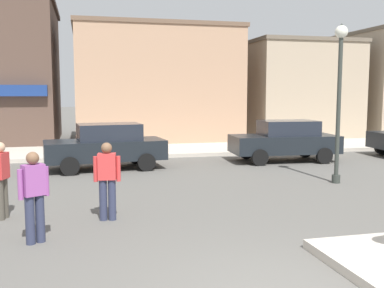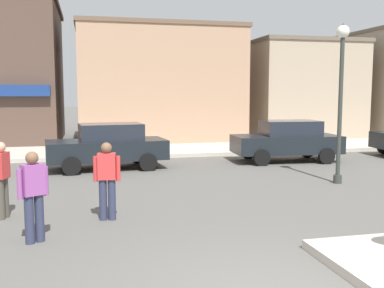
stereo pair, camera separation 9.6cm
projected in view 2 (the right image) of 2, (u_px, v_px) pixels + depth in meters
kerb_far at (140, 151)px, 19.72m from camera, size 80.00×4.00×0.15m
lamp_post at (341, 80)px, 12.68m from camera, size 0.36×0.36×4.54m
parked_car_nearest at (108, 146)px, 15.36m from camera, size 4.15×2.17×1.56m
parked_car_second at (287, 140)px, 17.04m from camera, size 4.10×2.07×1.56m
pedestrian_crossing_near at (107, 178)px, 9.18m from camera, size 0.56×0.27×1.61m
pedestrian_crossing_far at (2, 177)px, 9.29m from camera, size 0.32×0.55×1.61m
pedestrian_kerb_side at (33, 194)px, 7.77m from camera, size 0.53×0.37×1.61m
building_storefront_left_near at (158, 85)px, 24.10m from camera, size 8.47×5.92×6.03m
building_storefront_left_mid at (291, 90)px, 26.80m from camera, size 6.01×7.28×5.49m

